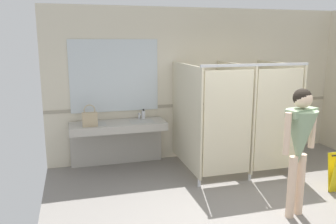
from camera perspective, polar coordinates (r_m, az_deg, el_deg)
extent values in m
cube|color=gray|center=(5.18, 16.71, -15.80)|extent=(6.17, 5.59, 0.10)
cube|color=beige|center=(6.93, 6.19, 4.71)|extent=(6.17, 0.12, 2.91)
cube|color=#9E937F|center=(6.94, 6.31, 1.33)|extent=(6.17, 0.01, 0.06)
cube|color=#B2ADA3|center=(6.26, -8.26, -2.35)|extent=(1.71, 0.57, 0.14)
cube|color=#B2ADA3|center=(6.61, -8.43, -5.45)|extent=(1.71, 0.08, 0.72)
cube|color=#ADADA8|center=(6.18, -12.15, -2.47)|extent=(0.42, 0.31, 0.11)
cylinder|color=silver|center=(6.38, -12.33, -1.07)|extent=(0.04, 0.04, 0.11)
cylinder|color=silver|center=(6.32, -12.31, -0.78)|extent=(0.03, 0.11, 0.03)
sphere|color=silver|center=(6.40, -11.70, -1.23)|extent=(0.04, 0.04, 0.04)
cube|color=#ADADA8|center=(6.29, -4.37, -2.00)|extent=(0.42, 0.31, 0.11)
cylinder|color=silver|center=(6.48, -4.77, -0.63)|extent=(0.04, 0.04, 0.11)
cylinder|color=silver|center=(6.42, -4.69, -0.34)|extent=(0.03, 0.11, 0.03)
sphere|color=silver|center=(6.51, -4.18, -0.79)|extent=(0.04, 0.04, 0.04)
cube|color=silver|center=(6.39, -8.84, 5.93)|extent=(1.61, 0.02, 1.31)
cube|color=beige|center=(6.00, 3.00, -0.63)|extent=(0.03, 1.52, 1.79)
cylinder|color=silver|center=(5.67, 5.19, -11.59)|extent=(0.05, 0.05, 0.12)
cube|color=beige|center=(6.34, 10.73, -0.14)|extent=(0.03, 1.52, 1.79)
cylinder|color=silver|center=(6.03, 13.36, -10.41)|extent=(0.05, 0.05, 0.12)
cube|color=beige|center=(6.78, 17.57, 0.29)|extent=(0.03, 1.52, 1.79)
cylinder|color=silver|center=(6.49, 20.43, -9.21)|extent=(0.05, 0.05, 0.12)
cube|color=beige|center=(5.51, 9.87, -1.94)|extent=(0.82, 0.03, 1.69)
cube|color=beige|center=(5.94, 17.74, -1.31)|extent=(0.82, 0.03, 1.69)
cube|color=#B7BABF|center=(5.57, 14.43, 7.56)|extent=(1.86, 0.04, 0.04)
cylinder|color=beige|center=(5.02, 21.02, -11.09)|extent=(0.11, 0.11, 0.84)
cylinder|color=beige|center=(4.88, 19.75, -11.65)|extent=(0.11, 0.11, 0.84)
cone|color=gray|center=(4.74, 20.98, -3.98)|extent=(0.50, 0.50, 0.72)
cube|color=gray|center=(4.66, 21.28, -0.08)|extent=(0.48, 0.29, 0.10)
cylinder|color=beige|center=(4.92, 22.83, -2.46)|extent=(0.08, 0.08, 0.54)
cylinder|color=beige|center=(4.51, 19.12, -3.43)|extent=(0.08, 0.08, 0.54)
sphere|color=beige|center=(4.63, 21.44, 2.03)|extent=(0.23, 0.23, 0.23)
sphere|color=black|center=(4.63, 21.35, 2.23)|extent=(0.23, 0.23, 0.23)
cube|color=tan|center=(6.03, -12.80, -1.20)|extent=(0.26, 0.11, 0.24)
torus|color=tan|center=(6.00, -12.87, 0.30)|extent=(0.20, 0.02, 0.20)
cylinder|color=white|center=(6.47, -4.08, -0.46)|extent=(0.07, 0.07, 0.15)
cylinder|color=black|center=(6.45, -4.09, 0.35)|extent=(0.03, 0.03, 0.04)
cube|color=yellow|center=(6.01, 26.03, -8.87)|extent=(0.28, 0.10, 0.61)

